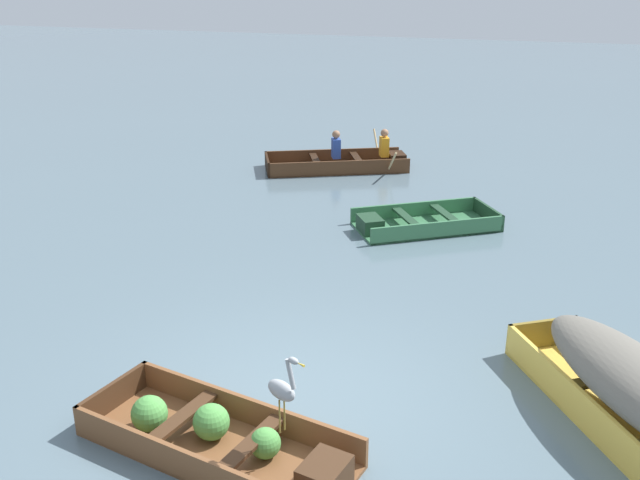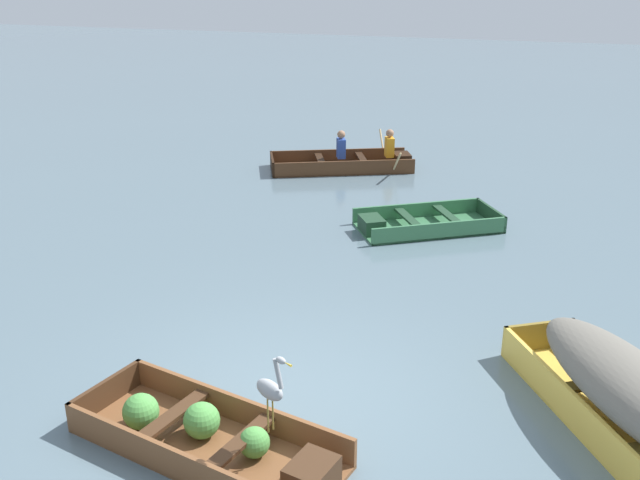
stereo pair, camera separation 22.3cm
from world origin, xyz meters
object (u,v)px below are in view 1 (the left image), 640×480
at_px(skiff_green_mid_moored, 420,223).
at_px(rowboat_dark_varnish_with_crew, 345,161).
at_px(dinghy_wooden_brown_foreground, 218,438).
at_px(heron_on_dinghy, 283,388).

distance_m(skiff_green_mid_moored, rowboat_dark_varnish_with_crew, 4.12).
height_order(dinghy_wooden_brown_foreground, skiff_green_mid_moored, dinghy_wooden_brown_foreground).
distance_m(dinghy_wooden_brown_foreground, skiff_green_mid_moored, 6.79).
bearing_deg(rowboat_dark_varnish_with_crew, skiff_green_mid_moored, -55.23).
bearing_deg(dinghy_wooden_brown_foreground, heron_on_dinghy, -3.74).
distance_m(dinghy_wooden_brown_foreground, rowboat_dark_varnish_with_crew, 10.26).
xyz_separation_m(dinghy_wooden_brown_foreground, skiff_green_mid_moored, (0.73, 6.75, -0.04)).
bearing_deg(heron_on_dinghy, rowboat_dark_varnish_with_crew, 102.82).
relative_size(dinghy_wooden_brown_foreground, heron_on_dinghy, 3.46).
bearing_deg(skiff_green_mid_moored, heron_on_dinghy, -90.27).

